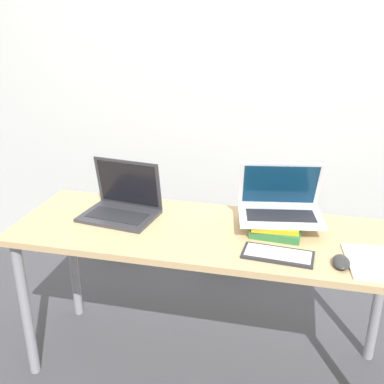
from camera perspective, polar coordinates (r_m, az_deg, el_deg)
wall_back at (r=2.79m, az=6.10°, el=14.99°), size 8.00×0.05×2.70m
desk at (r=2.07m, az=1.84°, el=-7.03°), size 1.76×0.60×0.76m
laptop_left at (r=2.19m, az=-8.88°, el=-1.61°), size 0.38×0.30×0.26m
book_stack at (r=2.05m, az=10.71°, el=-4.09°), size 0.23×0.27×0.06m
laptop_on_books at (r=2.06m, az=11.12°, el=-1.66°), size 0.40×0.31×0.25m
wireless_keyboard at (r=1.85m, az=10.86°, el=-7.82°), size 0.29×0.15×0.01m
mouse at (r=1.85m, az=18.42°, el=-8.42°), size 0.07×0.11×0.03m
notepad at (r=1.91m, az=22.43°, el=-8.29°), size 0.26×0.29×0.01m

